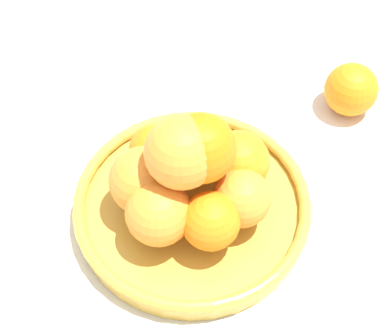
# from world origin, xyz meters

# --- Properties ---
(ground_plane) EXTENTS (4.00, 4.00, 0.00)m
(ground_plane) POSITION_xyz_m (0.00, 0.00, 0.00)
(ground_plane) COLOR silver
(fruit_bowl) EXTENTS (0.28, 0.28, 0.04)m
(fruit_bowl) POSITION_xyz_m (0.00, 0.00, 0.02)
(fruit_bowl) COLOR gold
(fruit_bowl) RESTS_ON ground_plane
(orange_pile) EXTENTS (0.18, 0.18, 0.14)m
(orange_pile) POSITION_xyz_m (0.00, -0.00, 0.09)
(orange_pile) COLOR orange
(orange_pile) RESTS_ON fruit_bowl
(stray_orange) EXTENTS (0.07, 0.07, 0.07)m
(stray_orange) POSITION_xyz_m (-0.22, 0.17, 0.04)
(stray_orange) COLOR orange
(stray_orange) RESTS_ON ground_plane
(napkin_folded) EXTENTS (0.20, 0.20, 0.01)m
(napkin_folded) POSITION_xyz_m (-0.17, -0.23, 0.00)
(napkin_folded) COLOR white
(napkin_folded) RESTS_ON ground_plane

